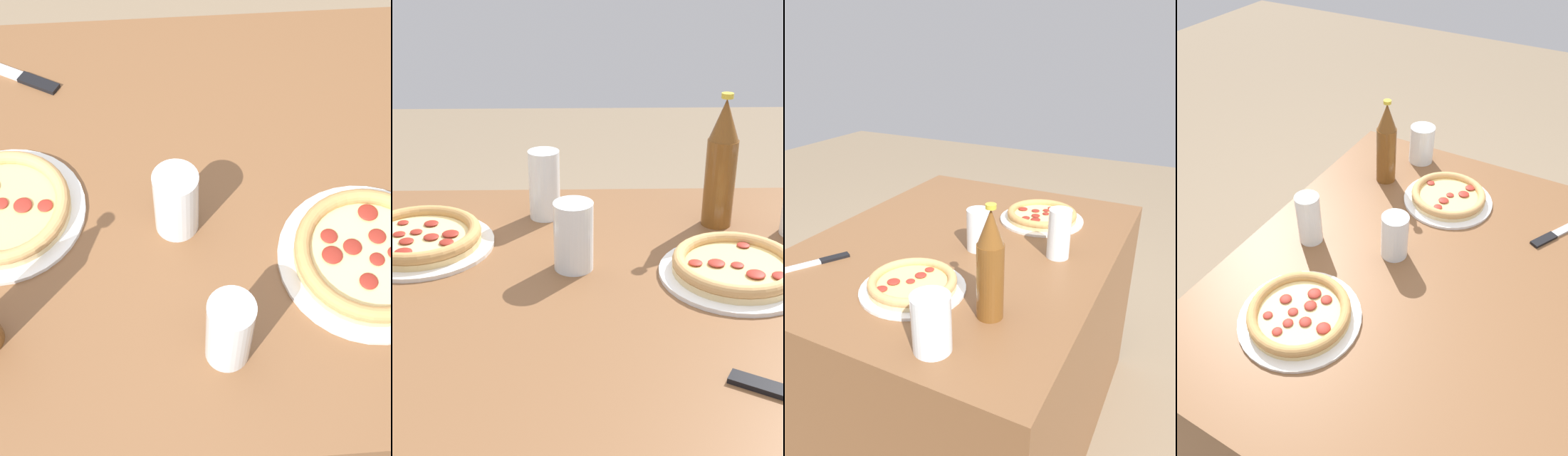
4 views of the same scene
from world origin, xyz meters
TOP-DOWN VIEW (x-y plane):
  - table at (0.00, 0.00)m, footprint 1.15×0.90m
  - pizza_pepperoni at (0.27, -0.16)m, footprint 0.28×0.28m
  - pizza_veggie at (-0.31, -0.03)m, footprint 0.27×0.27m
  - glass_iced_tea at (0.04, -0.29)m, footprint 0.06×0.06m
  - glass_orange_juice at (-0.02, -0.07)m, footprint 0.07×0.07m
  - beer_bottle at (-0.32, -0.25)m, footprint 0.06×0.06m

SIDE VIEW (x-z plane):
  - table at x=0.00m, z-range 0.00..0.72m
  - pizza_veggie at x=-0.31m, z-range 0.72..0.76m
  - pizza_pepperoni at x=0.27m, z-range 0.72..0.76m
  - glass_orange_juice at x=-0.02m, z-range 0.72..0.84m
  - glass_iced_tea at x=0.04m, z-range 0.72..0.86m
  - beer_bottle at x=-0.32m, z-range 0.71..0.99m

